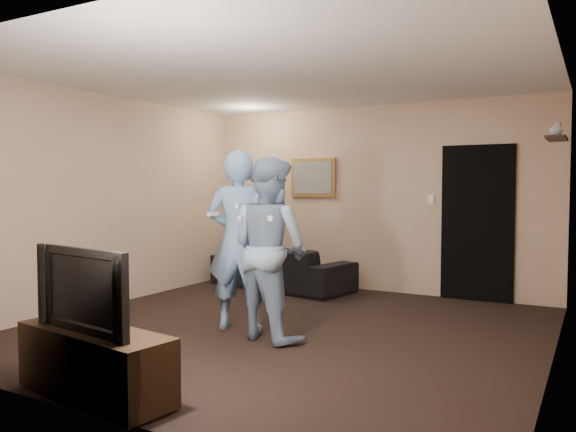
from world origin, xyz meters
The scene contains 19 objects.
ground centered at (0.00, 0.00, 0.00)m, with size 5.00×5.00×0.00m, color black.
ceiling centered at (0.00, 0.00, 2.60)m, with size 5.00×5.00×0.04m, color silver.
wall_back centered at (0.00, 2.50, 1.30)m, with size 5.00×0.04×2.60m, color tan.
wall_front centered at (0.00, -2.50, 1.30)m, with size 5.00×0.04×2.60m, color tan.
wall_left centered at (-2.50, 0.00, 1.30)m, with size 0.04×5.00×2.60m, color tan.
wall_right centered at (2.50, 0.00, 1.30)m, with size 0.04×5.00×2.60m, color tan.
sofa centered at (-1.19, 2.01, 0.31)m, with size 2.12×0.83×0.62m, color black.
throw_pillow centered at (-1.58, 2.01, 0.48)m, with size 0.47×0.15×0.47m, color #1A5044.
painting_frame centered at (-0.90, 2.48, 1.60)m, with size 0.72×0.05×0.57m, color olive.
painting_canvas centered at (-0.90, 2.45, 1.60)m, with size 0.62×0.01×0.47m, color slate.
doorway centered at (1.45, 2.47, 1.00)m, with size 0.90×0.06×2.00m, color black.
light_switch centered at (0.85, 2.48, 1.30)m, with size 0.08×0.02×0.12m, color silver.
wall_shelf centered at (2.39, 1.80, 1.99)m, with size 0.20×0.60×0.03m, color black.
shelf_vase centered at (2.39, 1.60, 2.08)m, with size 0.14×0.14×0.15m, color #B9B9BE.
shelf_figurine centered at (2.39, 2.01, 2.09)m, with size 0.06×0.06×0.18m, color silver.
tv_console centered at (-0.22, -2.29, 0.25)m, with size 1.29×0.42×0.46m, color black.
television centered at (-0.22, -2.29, 0.77)m, with size 1.00×0.13×0.58m, color black.
wii_player_left centered at (-0.41, -0.22, 0.92)m, with size 0.78×0.64×1.84m.
wii_player_right centered at (0.04, -0.36, 0.87)m, with size 1.00×0.88×1.75m.
Camera 1 is at (2.81, -4.98, 1.47)m, focal length 35.00 mm.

